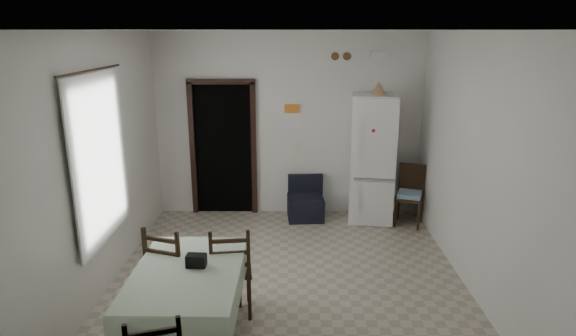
% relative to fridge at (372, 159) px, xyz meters
% --- Properties ---
extents(ground, '(4.50, 4.50, 0.00)m').
position_rel_fridge_xyz_m(ground, '(-1.28, -1.93, -0.99)').
color(ground, '#ABA08B').
rests_on(ground, ground).
extents(ceiling, '(4.20, 4.50, 0.02)m').
position_rel_fridge_xyz_m(ceiling, '(-1.28, -1.93, 1.91)').
color(ceiling, white).
rests_on(ceiling, ground).
extents(wall_back, '(4.20, 0.02, 2.90)m').
position_rel_fridge_xyz_m(wall_back, '(-1.28, 0.32, 0.46)').
color(wall_back, silver).
rests_on(wall_back, ground).
extents(wall_front, '(4.20, 0.02, 2.90)m').
position_rel_fridge_xyz_m(wall_front, '(-1.28, -4.18, 0.46)').
color(wall_front, silver).
rests_on(wall_front, ground).
extents(wall_left, '(0.02, 4.50, 2.90)m').
position_rel_fridge_xyz_m(wall_left, '(-3.38, -1.93, 0.46)').
color(wall_left, silver).
rests_on(wall_left, ground).
extents(wall_right, '(0.02, 4.50, 2.90)m').
position_rel_fridge_xyz_m(wall_right, '(0.82, -1.93, 0.46)').
color(wall_right, silver).
rests_on(wall_right, ground).
extents(doorway, '(1.06, 0.52, 2.22)m').
position_rel_fridge_xyz_m(doorway, '(-2.33, 0.52, 0.07)').
color(doorway, black).
rests_on(doorway, ground).
extents(window_recess, '(0.10, 1.20, 1.60)m').
position_rel_fridge_xyz_m(window_recess, '(-3.43, -2.13, 0.56)').
color(window_recess, silver).
rests_on(window_recess, ground).
extents(curtain, '(0.02, 1.45, 1.85)m').
position_rel_fridge_xyz_m(curtain, '(-3.32, -2.13, 0.56)').
color(curtain, white).
rests_on(curtain, ground).
extents(curtain_rod, '(0.02, 1.60, 0.02)m').
position_rel_fridge_xyz_m(curtain_rod, '(-3.31, -2.13, 1.51)').
color(curtain_rod, black).
rests_on(curtain_rod, ground).
extents(calendar, '(0.28, 0.02, 0.40)m').
position_rel_fridge_xyz_m(calendar, '(-1.23, 0.31, 0.63)').
color(calendar, white).
rests_on(calendar, ground).
extents(calendar_image, '(0.24, 0.01, 0.14)m').
position_rel_fridge_xyz_m(calendar_image, '(-1.23, 0.30, 0.73)').
color(calendar_image, orange).
rests_on(calendar_image, ground).
extents(light_switch, '(0.08, 0.02, 0.12)m').
position_rel_fridge_xyz_m(light_switch, '(-1.13, 0.31, 0.11)').
color(light_switch, beige).
rests_on(light_switch, ground).
extents(vent_left, '(0.12, 0.03, 0.12)m').
position_rel_fridge_xyz_m(vent_left, '(-0.58, 0.30, 1.53)').
color(vent_left, brown).
rests_on(vent_left, ground).
extents(vent_right, '(0.12, 0.03, 0.12)m').
position_rel_fridge_xyz_m(vent_right, '(-0.40, 0.30, 1.53)').
color(vent_right, brown).
rests_on(vent_right, ground).
extents(emergency_light, '(0.25, 0.07, 0.09)m').
position_rel_fridge_xyz_m(emergency_light, '(0.07, 0.28, 1.56)').
color(emergency_light, white).
rests_on(emergency_light, ground).
extents(fridge, '(0.73, 0.73, 1.99)m').
position_rel_fridge_xyz_m(fridge, '(0.00, 0.00, 0.00)').
color(fridge, white).
rests_on(fridge, ground).
extents(tan_cone, '(0.25, 0.25, 0.19)m').
position_rel_fridge_xyz_m(tan_cone, '(0.04, -0.08, 1.09)').
color(tan_cone, tan).
rests_on(tan_cone, fridge).
extents(navy_seat, '(0.59, 0.58, 0.67)m').
position_rel_fridge_xyz_m(navy_seat, '(-1.01, 0.00, -0.66)').
color(navy_seat, black).
rests_on(navy_seat, ground).
extents(corner_chair, '(0.51, 0.51, 0.93)m').
position_rel_fridge_xyz_m(corner_chair, '(0.57, -0.23, -0.53)').
color(corner_chair, black).
rests_on(corner_chair, ground).
extents(dining_table, '(0.98, 1.49, 0.77)m').
position_rel_fridge_xyz_m(dining_table, '(-2.20, -3.20, -0.61)').
color(dining_table, '#B0C6A9').
rests_on(dining_table, ground).
extents(black_bag, '(0.19, 0.12, 0.12)m').
position_rel_fridge_xyz_m(black_bag, '(-2.12, -3.12, -0.16)').
color(black_bag, black).
rests_on(black_bag, dining_table).
extents(dining_chair_far_left, '(0.56, 0.56, 1.03)m').
position_rel_fridge_xyz_m(dining_chair_far_left, '(-2.46, -2.68, -0.48)').
color(dining_chair_far_left, black).
rests_on(dining_chair_far_left, ground).
extents(dining_chair_far_right, '(0.48, 0.48, 1.00)m').
position_rel_fridge_xyz_m(dining_chair_far_right, '(-1.87, -2.64, -0.49)').
color(dining_chair_far_right, black).
rests_on(dining_chair_far_right, ground).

